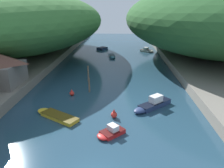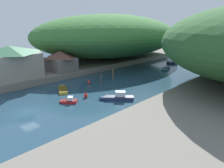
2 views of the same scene
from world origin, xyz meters
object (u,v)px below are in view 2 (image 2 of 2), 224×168
boat_small_dinghy (173,63)px  channel_buoy_far (89,82)px  boat_cabin_cruiser (165,69)px  boat_near_quay (68,101)px  boathouse_shed (60,60)px  person_by_boathouse (67,69)px  boat_far_right_bank (209,69)px  channel_buoy_near (86,95)px  person_on_quay (74,66)px  waterfront_building (10,62)px  boat_navy_launch (63,89)px  boat_yellow_tender (116,97)px

boat_small_dinghy → channel_buoy_far: 37.47m
boat_cabin_cruiser → boat_near_quay: boat_near_quay is taller
boathouse_shed → person_by_boathouse: (3.41, -0.29, -1.71)m
boathouse_shed → boat_far_right_bank: (27.03, 33.68, -3.77)m
boat_small_dinghy → channel_buoy_near: channel_buoy_near is taller
channel_buoy_near → person_on_quay: person_on_quay is taller
boat_far_right_bank → boat_cabin_cruiser: bearing=-14.4°
boathouse_shed → boat_small_dinghy: 39.52m
boat_far_right_bank → boat_near_quay: bearing=26.5°
boathouse_shed → boat_near_quay: size_ratio=2.31×
boat_cabin_cruiser → boat_near_quay: (1.45, -36.78, 0.01)m
waterfront_building → boat_navy_launch: bearing=24.6°
boat_far_right_bank → person_on_quay: (-24.87, -31.07, 2.06)m
boat_far_right_bank → channel_buoy_far: (-15.29, -34.16, 0.00)m
channel_buoy_far → person_by_boathouse: 8.59m
boat_far_right_bank → channel_buoy_near: size_ratio=3.73×
channel_buoy_far → boat_yellow_tender: bearing=-17.6°
channel_buoy_far → boathouse_shed: bearing=177.7°
boat_small_dinghy → person_on_quay: person_on_quay is taller
channel_buoy_near → person_by_boathouse: size_ratio=0.71×
person_on_quay → boat_yellow_tender: bearing=-87.7°
boat_near_quay → boat_yellow_tender: 8.69m
waterfront_building → boat_near_quay: (18.88, 1.60, -4.97)m
boat_cabin_cruiser → boat_yellow_tender: bearing=93.9°
boat_near_quay → boat_far_right_bank: size_ratio=0.76×
boat_yellow_tender → channel_buoy_near: (-5.05, -3.00, -0.02)m
boat_cabin_cruiser → boat_navy_launch: boat_cabin_cruiser is taller
boat_near_quay → person_by_boathouse: size_ratio=2.01×
boat_small_dinghy → boat_yellow_tender: 42.40m
boat_cabin_cruiser → person_by_boathouse: (-13.41, -25.97, 2.16)m
boat_cabin_cruiser → boat_far_right_bank: size_ratio=1.01×
boat_far_right_bank → waterfront_building: bearing=6.8°
boat_yellow_tender → boat_cabin_cruiser: bearing=-28.6°
waterfront_building → boat_far_right_bank: (27.65, 46.38, -4.88)m
waterfront_building → boat_navy_launch: waterfront_building is taller
boat_near_quay → boat_cabin_cruiser: bearing=-40.2°
boat_navy_launch → boat_far_right_bank: size_ratio=1.42×
boat_navy_launch → boat_far_right_bank: bearing=10.5°
boat_yellow_tender → channel_buoy_near: boat_yellow_tender is taller
boat_far_right_bank → boat_yellow_tender: bearing=32.4°
boat_cabin_cruiser → channel_buoy_near: bearing=84.1°
waterfront_building → boat_yellow_tender: waterfront_building is taller
boat_small_dinghy → person_on_quay: 36.22m
channel_buoy_near → boat_far_right_bank: bearing=78.3°
boat_small_dinghy → person_on_quay: bearing=-71.1°
boat_cabin_cruiser → boat_far_right_bank: (10.21, 8.00, 0.10)m
boat_small_dinghy → channel_buoy_far: size_ratio=3.86×
waterfront_building → boat_cabin_cruiser: (17.43, 38.38, -4.98)m
boat_far_right_bank → person_on_quay: bearing=-1.1°
boat_navy_launch → boat_far_right_bank: 43.99m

